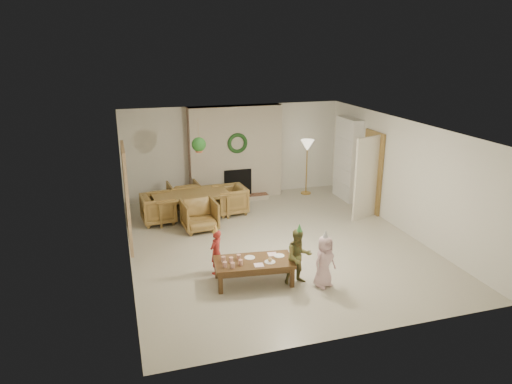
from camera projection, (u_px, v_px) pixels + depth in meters
name	position (u px, v px, depth m)	size (l,w,h in m)	color
floor	(275.00, 243.00, 10.12)	(7.00, 7.00, 0.00)	#B7B29E
ceiling	(276.00, 127.00, 9.35)	(7.00, 7.00, 0.00)	white
wall_back	(234.00, 151.00, 12.93)	(7.00, 7.00, 0.00)	silver
wall_front	(358.00, 259.00, 6.55)	(7.00, 7.00, 0.00)	silver
wall_left	(125.00, 201.00, 8.91)	(7.00, 7.00, 0.00)	silver
wall_right	(402.00, 176.00, 10.56)	(7.00, 7.00, 0.00)	silver
fireplace_mass	(235.00, 152.00, 12.74)	(2.50, 0.40, 2.50)	#4C1A14
fireplace_hearth	(239.00, 198.00, 12.79)	(1.60, 0.30, 0.12)	#5A2B18
fireplace_firebox	(238.00, 183.00, 12.82)	(0.75, 0.12, 0.75)	black
fireplace_wreath	(238.00, 143.00, 12.44)	(0.54, 0.54, 0.10)	#173F18
floor_lamp_base	(306.00, 193.00, 13.39)	(0.29, 0.29, 0.03)	gold
floor_lamp_post	(307.00, 169.00, 13.17)	(0.03, 0.03, 1.38)	gold
floor_lamp_shade	(307.00, 145.00, 12.97)	(0.37, 0.37, 0.31)	beige
bookshelf_carcass	(348.00, 159.00, 12.66)	(0.30, 1.00, 2.20)	white
bookshelf_shelf_a	(346.00, 182.00, 12.85)	(0.30, 0.92, 0.03)	white
bookshelf_shelf_b	(346.00, 168.00, 12.73)	(0.30, 0.92, 0.03)	white
bookshelf_shelf_c	(347.00, 154.00, 12.61)	(0.30, 0.92, 0.03)	white
bookshelf_shelf_d	(348.00, 139.00, 12.49)	(0.30, 0.92, 0.03)	white
books_row_lower	(348.00, 179.00, 12.67)	(0.20, 0.40, 0.24)	#B53921
books_row_mid	(345.00, 163.00, 12.73)	(0.20, 0.44, 0.24)	#264B8D
books_row_upper	(349.00, 150.00, 12.47)	(0.20, 0.36, 0.22)	gold
door_frame	(372.00, 172.00, 11.72)	(0.05, 0.86, 2.04)	olive
door_leaf	(366.00, 178.00, 11.27)	(0.05, 0.80, 2.00)	beige
curtain_panel	(127.00, 197.00, 9.10)	(0.06, 1.20, 2.00)	#C9B68E
dining_table	(191.00, 206.00, 11.43)	(1.80, 1.00, 0.63)	olive
dining_chair_near	(200.00, 215.00, 10.72)	(0.74, 0.77, 0.70)	olive
dining_chair_far	(184.00, 195.00, 12.12)	(0.74, 0.77, 0.70)	olive
dining_chair_left	(158.00, 209.00, 11.15)	(0.74, 0.77, 0.70)	olive
dining_chair_right	(230.00, 200.00, 11.77)	(0.74, 0.77, 0.70)	olive
hanging_plant_cord	(198.00, 134.00, 10.47)	(0.01, 0.01, 0.70)	tan
hanging_plant_pot	(199.00, 150.00, 10.58)	(0.16, 0.16, 0.12)	#A45435
hanging_plant_foliage	(199.00, 144.00, 10.54)	(0.32, 0.32, 0.32)	#1B531C
coffee_table_top	(254.00, 262.00, 8.36)	(1.38, 0.69, 0.06)	#51361B
coffee_table_apron	(254.00, 266.00, 8.38)	(1.28, 0.59, 0.09)	#51361B
coffee_leg_fl	(220.00, 284.00, 8.05)	(0.07, 0.07, 0.36)	#51361B
coffee_leg_fr	(292.00, 277.00, 8.27)	(0.07, 0.07, 0.36)	#51361B
coffee_leg_bl	(217.00, 269.00, 8.58)	(0.07, 0.07, 0.36)	#51361B
coffee_leg_br	(285.00, 263.00, 8.80)	(0.07, 0.07, 0.36)	#51361B
cup_a	(225.00, 265.00, 8.09)	(0.07, 0.07, 0.10)	silver
cup_b	(223.00, 259.00, 8.29)	(0.07, 0.07, 0.10)	silver
cup_c	(233.00, 265.00, 8.07)	(0.07, 0.07, 0.10)	silver
cup_d	(231.00, 260.00, 8.27)	(0.07, 0.07, 0.10)	silver
cup_e	(241.00, 262.00, 8.17)	(0.07, 0.07, 0.10)	silver
cup_f	(239.00, 257.00, 8.37)	(0.07, 0.07, 0.10)	silver
plate_a	(250.00, 257.00, 8.46)	(0.19, 0.19, 0.01)	white
plate_b	(270.00, 262.00, 8.29)	(0.19, 0.19, 0.01)	white
plate_c	(279.00, 256.00, 8.53)	(0.19, 0.19, 0.01)	white
food_scoop	(270.00, 260.00, 8.28)	(0.07, 0.07, 0.07)	tan
napkin_left	(259.00, 265.00, 8.18)	(0.16, 0.16, 0.01)	#FFBBD2
napkin_right	(272.00, 254.00, 8.59)	(0.16, 0.16, 0.01)	#FFBBD2
child_red	(216.00, 252.00, 8.69)	(0.31, 0.20, 0.85)	maroon
party_hat_red	(215.00, 229.00, 8.55)	(0.12, 0.12, 0.16)	#C9CF45
child_plaid	(299.00, 257.00, 8.31)	(0.49, 0.38, 1.01)	brown
party_hat_plaid	(299.00, 228.00, 8.14)	(0.12, 0.12, 0.17)	green
child_pink	(324.00, 262.00, 8.22)	(0.46, 0.30, 0.94)	beige
party_hat_pink	(326.00, 235.00, 8.06)	(0.12, 0.12, 0.17)	#BBBCC2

